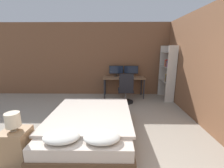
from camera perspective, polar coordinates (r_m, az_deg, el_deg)
The scene contains 12 objects.
wall_back at distance 5.78m, azimuth -0.50°, elevation 9.22°, with size 12.00×0.06×2.70m.
wall_side_right at distance 3.67m, azimuth 34.91°, elevation 4.46°, with size 0.06×12.00×2.70m.
bed at distance 3.18m, azimuth -8.28°, elevation -15.47°, with size 1.63×2.09×0.55m.
nightstand at distance 2.97m, azimuth -32.45°, elevation -19.21°, with size 0.39×0.37×0.54m.
bedside_lamp at distance 2.77m, azimuth -33.61°, elevation -11.35°, with size 0.21×0.21×0.29m.
desk at distance 5.52m, azimuth 4.53°, elevation 1.63°, with size 1.51×0.60×0.74m.
monitor_left at distance 5.65m, azimuth 1.63°, elevation 5.30°, with size 0.53×0.16×0.40m.
monitor_right at distance 5.68m, azimuth 7.29°, elevation 5.24°, with size 0.53×0.16×0.40m.
keyboard at distance 5.31m, azimuth 4.68°, elevation 2.26°, with size 0.38×0.13×0.02m.
computer_mouse at distance 5.33m, azimuth 7.71°, elevation 2.34°, with size 0.07×0.05×0.04m.
office_chair at distance 4.93m, azimuth 5.27°, elevation -2.81°, with size 0.52×0.52×1.00m.
bookshelf at distance 5.49m, azimuth 20.60°, elevation 4.98°, with size 0.30×0.85×1.87m.
Camera 1 is at (0.14, -1.52, 1.76)m, focal length 24.00 mm.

